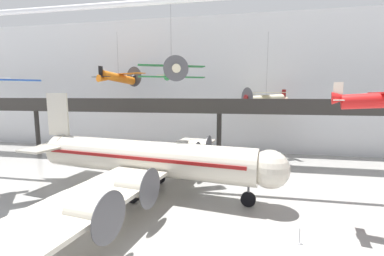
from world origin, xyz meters
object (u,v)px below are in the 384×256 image
object	(u,v)px
suspended_plane_green_biplane	(171,73)
stanchion_barrier	(299,239)
airliner_silver_main	(143,158)
suspended_plane_cream_biplane	(266,99)
suspended_plane_orange_highwing	(118,78)

from	to	relation	value
suspended_plane_green_biplane	stanchion_barrier	distance (m)	18.84
airliner_silver_main	suspended_plane_green_biplane	size ratio (longest dim) A/B	4.08
suspended_plane_cream_biplane	suspended_plane_green_biplane	world-z (taller)	suspended_plane_green_biplane
suspended_plane_cream_biplane	suspended_plane_orange_highwing	bearing A→B (deg)	-21.18
suspended_plane_cream_biplane	stanchion_barrier	xyz separation A→B (m)	(0.43, -22.80, -8.79)
airliner_silver_main	suspended_plane_orange_highwing	xyz separation A→B (m)	(-8.75, 12.78, 8.78)
suspended_plane_orange_highwing	suspended_plane_green_biplane	world-z (taller)	suspended_plane_orange_highwing
suspended_plane_green_biplane	stanchion_barrier	world-z (taller)	suspended_plane_green_biplane
airliner_silver_main	stanchion_barrier	xyz separation A→B (m)	(13.43, -6.67, -3.16)
suspended_plane_orange_highwing	suspended_plane_cream_biplane	bearing A→B (deg)	-60.73
airliner_silver_main	suspended_plane_orange_highwing	size ratio (longest dim) A/B	3.63
suspended_plane_orange_highwing	stanchion_barrier	world-z (taller)	suspended_plane_orange_highwing
suspended_plane_green_biplane	airliner_silver_main	bearing A→B (deg)	-61.88
suspended_plane_cream_biplane	stanchion_barrier	bearing A→B (deg)	61.14
airliner_silver_main	suspended_plane_green_biplane	world-z (taller)	suspended_plane_green_biplane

